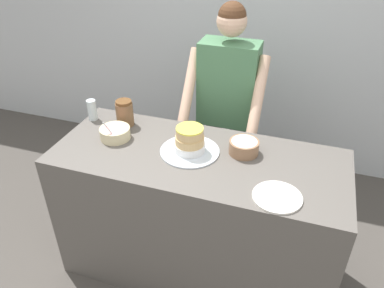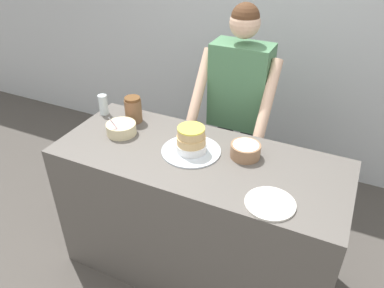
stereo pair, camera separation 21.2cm
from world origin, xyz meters
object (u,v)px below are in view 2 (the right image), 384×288
Objects in this scene: person_baker at (239,100)px; stoneware_jar at (133,110)px; frosting_bowl_pink at (121,128)px; drinking_glass at (103,105)px; cake at (191,142)px; frosting_bowl_white at (245,150)px; ceramic_plate at (270,204)px.

stoneware_jar is (-0.57, -0.51, 0.03)m from person_baker.
drinking_glass is at bearing 146.86° from frosting_bowl_pink.
drinking_glass is at bearing 167.45° from cake.
frosting_bowl_white is 1.23× the size of drinking_glass.
cake is 0.54m from stoneware_jar.
cake reaches higher than drinking_glass.
stoneware_jar is (0.25, 0.00, 0.02)m from drinking_glass.
drinking_glass is at bearing -148.08° from person_baker.
frosting_bowl_pink is 1.08× the size of stoneware_jar.
stoneware_jar is at bearing 161.42° from cake.
ceramic_plate is 1.15m from stoneware_jar.
drinking_glass is (-0.76, 0.17, 0.00)m from cake.
ceramic_plate is (1.31, -0.42, -0.07)m from drinking_glass.
frosting_bowl_white is at bearing 16.43° from cake.
ceramic_plate is at bearing -17.85° from drinking_glass.
drinking_glass is at bearing -179.21° from stoneware_jar.
frosting_bowl_white is at bearing -4.21° from drinking_glass.
cake is 2.50× the size of drinking_glass.
ceramic_plate is at bearing -13.42° from frosting_bowl_pink.
cake reaches higher than frosting_bowl_pink.
drinking_glass is (-0.82, -0.51, 0.02)m from person_baker.
frosting_bowl_white is at bearing -5.70° from stoneware_jar.
drinking_glass reaches higher than frosting_bowl_white.
frosting_bowl_white is 1.07m from drinking_glass.
frosting_bowl_pink reaches higher than ceramic_plate.
cake reaches higher than frosting_bowl_white.
stoneware_jar reaches higher than frosting_bowl_white.
cake is (-0.06, -0.68, 0.01)m from person_baker.
frosting_bowl_white is at bearing 6.70° from frosting_bowl_pink.
drinking_glass is 0.56× the size of ceramic_plate.
drinking_glass is at bearing 162.15° from ceramic_plate.
frosting_bowl_pink is at bearing -173.30° from frosting_bowl_white.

